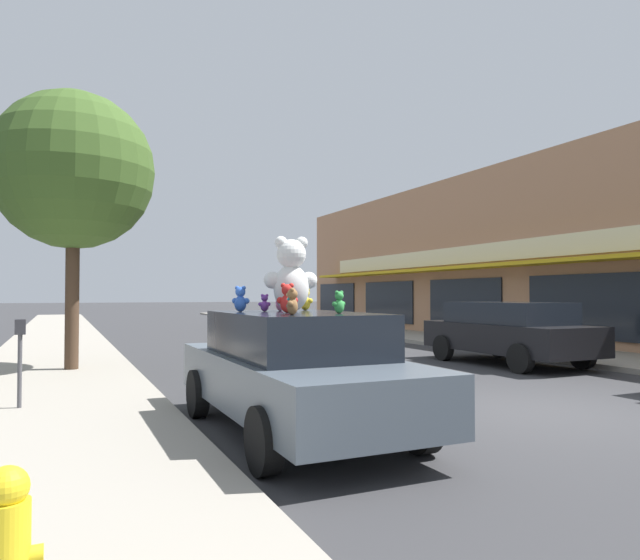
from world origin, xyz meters
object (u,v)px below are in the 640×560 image
teddy_bear_giant (291,275)px  teddy_bear_purple (265,303)px  teddy_bear_brown (292,302)px  teddy_bear_blue (240,299)px  teddy_bear_yellow (305,299)px  teddy_bear_green (339,302)px  parking_meter (20,351)px  teddy_bear_teal (292,305)px  fire_hydrant (6,548)px  teddy_bear_pink (280,299)px  teddy_bear_red (287,298)px  plush_art_car (295,369)px  parked_car_far_center (508,330)px  street_tree (74,171)px

teddy_bear_giant → teddy_bear_purple: (-0.30, 0.23, -0.37)m
teddy_bear_brown → teddy_bear_blue: bearing=-141.9°
teddy_bear_yellow → teddy_bear_green: size_ratio=1.19×
teddy_bear_green → teddy_bear_blue: 1.47m
parking_meter → teddy_bear_teal: bearing=-48.0°
teddy_bear_green → fire_hydrant: (-3.30, -3.01, -1.14)m
teddy_bear_pink → teddy_bear_red: teddy_bear_red is taller
teddy_bear_giant → teddy_bear_blue: bearing=-10.6°
teddy_bear_yellow → parking_meter: 4.18m
teddy_bear_red → fire_hydrant: 4.69m
plush_art_car → teddy_bear_teal: 1.15m
parking_meter → teddy_bear_yellow: bearing=-22.5°
teddy_bear_giant → teddy_bear_teal: 1.23m
teddy_bear_purple → plush_art_car: bearing=113.7°
teddy_bear_red → teddy_bear_yellow: bearing=-98.6°
teddy_bear_pink → parked_car_far_center: teddy_bear_pink is taller
teddy_bear_pink → street_tree: size_ratio=0.05×
teddy_bear_yellow → street_tree: (-3.05, 5.93, 2.80)m
teddy_bear_giant → teddy_bear_red: teddy_bear_giant is taller
teddy_bear_pink → street_tree: street_tree is taller
parking_meter → teddy_bear_green: bearing=-40.7°
parking_meter → teddy_bear_red: bearing=-39.2°
plush_art_car → street_tree: 8.19m
teddy_bear_green → teddy_bear_brown: size_ratio=0.91×
teddy_bear_blue → street_tree: bearing=-30.7°
teddy_bear_purple → teddy_bear_green: bearing=120.6°
teddy_bear_purple → fire_hydrant: 5.12m
teddy_bear_brown → teddy_bear_pink: bearing=-164.9°
teddy_bear_purple → fire_hydrant: (-2.75, -4.17, -1.12)m
teddy_bear_green → parking_meter: size_ratio=0.22×
teddy_bear_giant → plush_art_car: bearing=84.3°
teddy_bear_teal → parking_meter: size_ratio=0.19×
parked_car_far_center → teddy_bear_giant: bearing=-151.9°
teddy_bear_purple → fire_hydrant: bearing=62.0°
teddy_bear_teal → teddy_bear_brown: (-0.03, -0.10, 0.03)m
teddy_bear_yellow → parked_car_far_center: bearing=-95.6°
teddy_bear_red → teddy_bear_giant: bearing=-92.3°
teddy_bear_brown → fire_hydrant: teddy_bear_brown is taller
teddy_bear_giant → teddy_bear_teal: bearing=77.8°
teddy_bear_pink → fire_hydrant: (-3.05, -4.37, -1.16)m
teddy_bear_blue → fire_hydrant: teddy_bear_blue is taller
street_tree → teddy_bear_yellow: bearing=-62.8°
teddy_bear_blue → teddy_bear_teal: bearing=141.1°
teddy_bear_green → fire_hydrant: 4.60m
plush_art_car → teddy_bear_red: (-0.11, -0.03, 0.90)m
plush_art_car → teddy_bear_giant: bearing=75.1°
teddy_bear_yellow → teddy_bear_green: (-0.20, -1.52, -0.03)m
parked_car_far_center → parking_meter: (-10.80, -1.83, 0.09)m
teddy_bear_pink → street_tree: (-2.59, 6.09, 2.79)m
teddy_bear_brown → teddy_bear_purple: bearing=-155.5°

